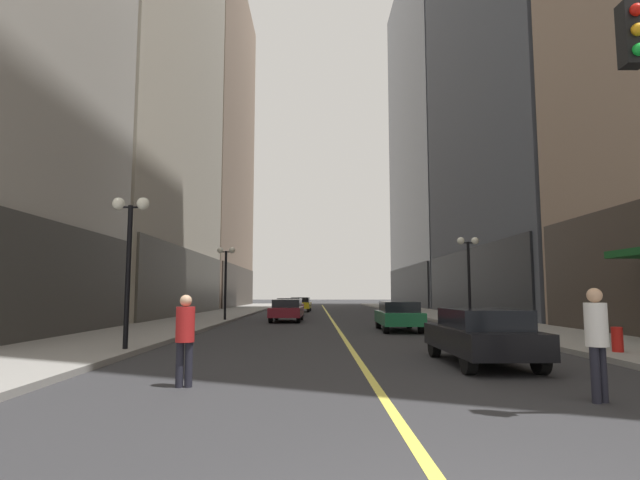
% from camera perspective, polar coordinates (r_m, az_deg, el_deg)
% --- Properties ---
extents(ground_plane, '(200.00, 200.00, 0.00)m').
position_cam_1_polar(ground_plane, '(38.47, 1.05, -8.57)').
color(ground_plane, '#2D2D30').
extents(sidewalk_left, '(4.50, 78.00, 0.15)m').
position_cam_1_polar(sidewalk_left, '(39.10, -11.26, -8.30)').
color(sidewalk_left, gray).
rests_on(sidewalk_left, ground).
extents(sidewalk_right, '(4.50, 78.00, 0.15)m').
position_cam_1_polar(sidewalk_right, '(39.57, 13.20, -8.23)').
color(sidewalk_right, gray).
rests_on(sidewalk_right, ground).
extents(lane_centre_stripe, '(0.16, 70.00, 0.01)m').
position_cam_1_polar(lane_centre_stripe, '(38.47, 1.05, -8.56)').
color(lane_centre_stripe, '#E5D64C').
rests_on(lane_centre_stripe, ground).
extents(building_left_mid, '(15.44, 24.00, 40.96)m').
position_cam_1_polar(building_left_mid, '(45.57, -23.80, 18.74)').
color(building_left_mid, '#B7AD99').
rests_on(building_left_mid, ground).
extents(building_left_far, '(11.36, 26.00, 42.58)m').
position_cam_1_polar(building_left_far, '(68.01, -13.56, 10.79)').
color(building_left_far, gray).
rests_on(building_left_far, ground).
extents(building_right_far, '(14.74, 26.00, 44.66)m').
position_cam_1_polar(building_right_far, '(69.29, 15.53, 11.44)').
color(building_right_far, '#4C515B').
rests_on(building_right_far, ground).
extents(car_black, '(1.78, 4.21, 1.32)m').
position_cam_1_polar(car_black, '(12.76, 17.77, -10.13)').
color(car_black, black).
rests_on(car_black, ground).
extents(car_green, '(1.83, 4.54, 1.32)m').
position_cam_1_polar(car_green, '(23.30, 8.86, -8.37)').
color(car_green, '#196038').
rests_on(car_green, ground).
extents(car_maroon, '(1.95, 4.60, 1.32)m').
position_cam_1_polar(car_maroon, '(30.67, -3.75, -7.85)').
color(car_maroon, maroon).
rests_on(car_maroon, ground).
extents(car_red, '(2.12, 4.57, 1.32)m').
position_cam_1_polar(car_red, '(38.87, -3.46, -7.47)').
color(car_red, '#B21919').
rests_on(car_red, ground).
extents(car_yellow, '(2.05, 4.19, 1.32)m').
position_cam_1_polar(car_yellow, '(47.17, -2.22, -7.23)').
color(car_yellow, yellow).
rests_on(car_yellow, ground).
extents(pedestrian_in_white_shirt, '(0.45, 0.45, 1.77)m').
position_cam_1_polar(pedestrian_in_white_shirt, '(9.14, 28.81, -9.39)').
color(pedestrian_in_white_shirt, black).
rests_on(pedestrian_in_white_shirt, ground).
extents(pedestrian_in_red_jacket, '(0.37, 0.37, 1.66)m').
position_cam_1_polar(pedestrian_in_red_jacket, '(9.66, -15.02, -10.14)').
color(pedestrian_in_red_jacket, black).
rests_on(pedestrian_in_red_jacket, ground).
extents(street_lamp_left_near, '(1.06, 0.36, 4.43)m').
position_cam_1_polar(street_lamp_left_near, '(15.35, -20.74, 0.21)').
color(street_lamp_left_near, black).
rests_on(street_lamp_left_near, ground).
extents(street_lamp_left_far, '(1.06, 0.36, 4.43)m').
position_cam_1_polar(street_lamp_left_far, '(30.53, -10.61, -3.00)').
color(street_lamp_left_far, black).
rests_on(street_lamp_left_far, ground).
extents(street_lamp_right_mid, '(1.06, 0.36, 4.43)m').
position_cam_1_polar(street_lamp_right_mid, '(25.63, 16.44, -2.30)').
color(street_lamp_right_mid, black).
rests_on(street_lamp_right_mid, ground).
extents(fire_hydrant_right, '(0.28, 0.28, 0.80)m').
position_cam_1_polar(fire_hydrant_right, '(15.70, 30.60, -9.93)').
color(fire_hydrant_right, red).
rests_on(fire_hydrant_right, ground).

